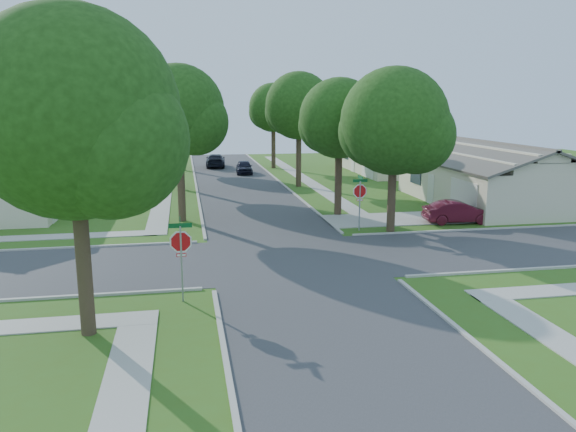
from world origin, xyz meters
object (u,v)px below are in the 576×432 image
(house_ne_near, at_px, (491,181))
(house_ne_far, at_px, (394,156))
(car_curb_west, at_px, (216,161))
(house_nw_near, at_px, (4,185))
(car_driveway, at_px, (458,212))
(tree_ne_corner, at_px, (395,126))
(stop_sign_ne, at_px, (360,193))
(tree_sw_corner, at_px, (76,123))
(tree_w_far, at_px, (181,115))
(house_nw_far, at_px, (59,159))
(tree_e_mid, at_px, (300,109))
(tree_e_far, at_px, (274,110))
(car_curb_east, at_px, (244,167))
(tree_w_near, at_px, (179,115))
(stop_sign_sw, at_px, (181,245))
(tree_w_mid, at_px, (180,106))
(tree_e_near, at_px, (340,122))

(house_ne_near, xyz_separation_m, house_ne_far, (0.00, 18.00, 0.00))
(car_curb_west, bearing_deg, house_nw_near, 58.56)
(car_driveway, bearing_deg, tree_ne_corner, 110.85)
(stop_sign_ne, relative_size, tree_sw_corner, 0.31)
(tree_w_far, xyz_separation_m, car_driveway, (15.51, -28.51, -4.86))
(house_nw_far, bearing_deg, stop_sign_ne, -52.84)
(tree_sw_corner, height_order, house_nw_far, tree_sw_corner)
(tree_ne_corner, distance_m, house_ne_near, 12.47)
(tree_e_mid, bearing_deg, tree_ne_corner, -84.55)
(tree_e_far, bearing_deg, house_ne_far, -24.03)
(tree_sw_corner, distance_m, car_driveway, 22.85)
(house_nw_near, bearing_deg, house_ne_far, 23.64)
(tree_e_far, xyz_separation_m, tree_sw_corner, (-12.19, -41.00, 0.28))
(tree_ne_corner, xyz_separation_m, car_curb_east, (-5.16, 25.78, -4.95))
(house_nw_far, relative_size, car_curb_east, 3.62)
(tree_w_far, relative_size, car_curb_west, 1.67)
(tree_ne_corner, xyz_separation_m, house_ne_far, (9.63, 24.79, -4.08))
(car_driveway, bearing_deg, tree_w_near, 82.05)
(stop_sign_sw, bearing_deg, car_driveway, 33.25)
(house_nw_near, bearing_deg, tree_w_mid, 27.90)
(house_ne_near, distance_m, car_curb_east, 24.08)
(stop_sign_ne, height_order, car_curb_west, stop_sign_ne)
(house_ne_far, bearing_deg, car_curb_west, 157.89)
(car_curb_west, bearing_deg, stop_sign_ne, 104.42)
(tree_w_near, distance_m, tree_w_mid, 12.01)
(house_ne_near, height_order, house_ne_far, same)
(stop_sign_ne, bearing_deg, house_nw_near, 153.54)
(stop_sign_sw, relative_size, house_ne_near, 0.22)
(stop_sign_ne, relative_size, tree_e_far, 0.34)
(car_driveway, bearing_deg, tree_w_mid, 49.77)
(tree_w_mid, distance_m, tree_sw_corner, 28.14)
(tree_w_far, bearing_deg, tree_sw_corner, -93.89)
(tree_w_near, distance_m, car_curb_east, 22.45)
(stop_sign_sw, relative_size, tree_e_near, 0.36)
(tree_e_mid, relative_size, tree_e_far, 1.06)
(stop_sign_sw, relative_size, tree_sw_corner, 0.31)
(stop_sign_sw, distance_m, car_curb_west, 40.85)
(tree_e_mid, height_order, house_nw_near, tree_e_mid)
(stop_sign_ne, xyz_separation_m, tree_w_mid, (-9.34, 16.31, 4.46))
(tree_w_far, height_order, house_nw_far, tree_w_far)
(stop_sign_ne, height_order, tree_e_near, tree_e_near)
(tree_w_near, distance_m, tree_w_far, 25.01)
(tree_w_near, bearing_deg, house_nw_near, 152.17)
(tree_sw_corner, distance_m, house_ne_near, 29.92)
(tree_e_mid, bearing_deg, car_driveway, -68.53)
(tree_sw_corner, bearing_deg, house_nw_far, 102.38)
(tree_e_near, xyz_separation_m, house_nw_near, (-20.74, 5.99, -4.13))
(tree_sw_corner, xyz_separation_m, car_curb_west, (6.24, 42.97, -5.56))
(house_ne_near, distance_m, car_curb_west, 30.34)
(car_driveway, bearing_deg, car_curb_west, 26.37)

